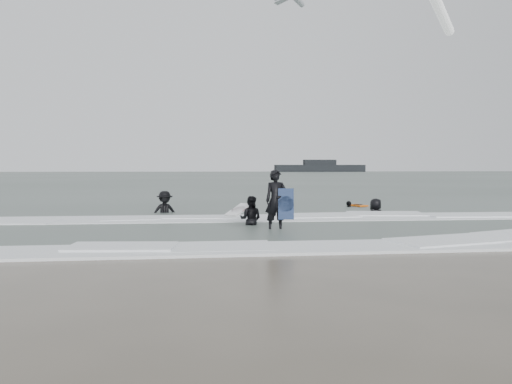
{
  "coord_description": "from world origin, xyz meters",
  "views": [
    {
      "loc": [
        -1.74,
        -12.43,
        2.02
      ],
      "look_at": [
        0.0,
        5.0,
        1.1
      ],
      "focal_mm": 35.0,
      "sensor_mm": 36.0,
      "label": 1
    }
  ],
  "objects": [
    {
      "name": "surfer_wading",
      "position": [
        -0.27,
        4.1,
        0.0
      ],
      "size": [
        0.91,
        0.81,
        1.56
      ],
      "primitive_type": "imported",
      "rotation": [
        0.0,
        0.0,
        2.8
      ],
      "color": "black",
      "rests_on": "ground"
    },
    {
      "name": "sea",
      "position": [
        0.0,
        80.0,
        0.06
      ],
      "size": [
        320.0,
        320.0,
        0.0
      ],
      "primitive_type": "plane",
      "color": "#47544C",
      "rests_on": "ground"
    },
    {
      "name": "surfer_right_near",
      "position": [
        5.07,
        10.83,
        0.0
      ],
      "size": [
        0.93,
        0.77,
        1.49
      ],
      "primitive_type": "imported",
      "rotation": [
        0.0,
        0.0,
        -2.58
      ],
      "color": "black",
      "rests_on": "ground"
    },
    {
      "name": "surf_foam",
      "position": [
        0.0,
        3.7,
        0.04
      ],
      "size": [
        30.03,
        9.06,
        0.09
      ],
      "color": "white",
      "rests_on": "ground"
    },
    {
      "name": "vessel_horizon",
      "position": [
        35.63,
        149.96,
        1.5
      ],
      "size": [
        29.65,
        5.29,
        4.02
      ],
      "color": "black",
      "rests_on": "ground"
    },
    {
      "name": "bodyboards",
      "position": [
        1.88,
        6.0,
        0.5
      ],
      "size": [
        7.14,
        9.03,
        1.25
      ],
      "color": "#0E1E42",
      "rests_on": "ground"
    },
    {
      "name": "surfer_right_far",
      "position": [
        5.48,
        8.23,
        0.0
      ],
      "size": [
        1.02,
        0.87,
        1.78
      ],
      "primitive_type": "imported",
      "rotation": [
        0.0,
        0.0,
        -2.72
      ],
      "color": "black",
      "rests_on": "ground"
    },
    {
      "name": "ground",
      "position": [
        0.0,
        0.0,
        0.0
      ],
      "size": [
        320.0,
        320.0,
        0.0
      ],
      "primitive_type": "plane",
      "color": "brown",
      "rests_on": "ground"
    },
    {
      "name": "surfer_breaker",
      "position": [
        -3.48,
        8.63,
        0.0
      ],
      "size": [
        1.31,
        0.96,
        1.82
      ],
      "primitive_type": "imported",
      "rotation": [
        0.0,
        0.0,
        0.26
      ],
      "color": "black",
      "rests_on": "ground"
    },
    {
      "name": "surfer_centre",
      "position": [
        0.41,
        2.84,
        0.0
      ],
      "size": [
        0.75,
        0.55,
        1.92
      ],
      "primitive_type": "imported",
      "rotation": [
        0.0,
        0.0,
        0.13
      ],
      "color": "black",
      "rests_on": "ground"
    }
  ]
}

